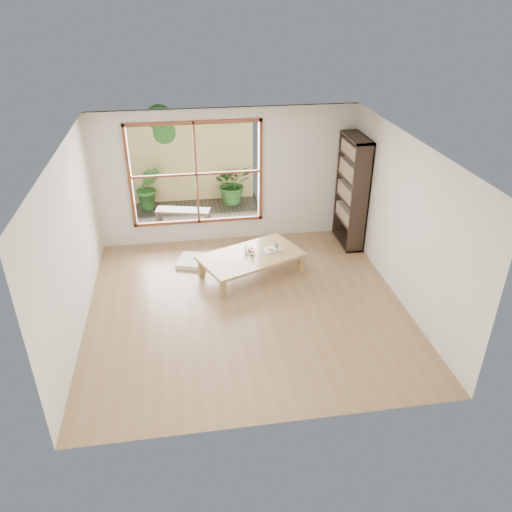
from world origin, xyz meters
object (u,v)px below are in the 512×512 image
at_px(bookshelf, 352,192).
at_px(food_tray, 273,248).
at_px(low_table, 251,257).
at_px(garden_bench, 183,212).

bearing_deg(bookshelf, food_tray, -154.14).
distance_m(low_table, food_tray, 0.44).
bearing_deg(low_table, food_tray, -4.70).
xyz_separation_m(bookshelf, food_tray, (-1.67, -0.81, -0.66)).
height_order(low_table, food_tray, food_tray).
bearing_deg(food_tray, bookshelf, 9.59).
relative_size(low_table, garden_bench, 1.70).
relative_size(food_tray, garden_bench, 0.31).
xyz_separation_m(low_table, garden_bench, (-1.13, 2.19, -0.01)).
bearing_deg(low_table, bookshelf, 1.51).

